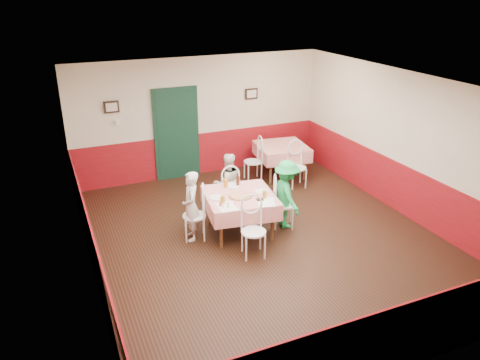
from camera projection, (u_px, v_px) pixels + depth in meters
name	position (u px, v px, depth m)	size (l,w,h in m)	color
floor	(265.00, 238.00, 8.53)	(7.00, 7.00, 0.00)	black
ceiling	(268.00, 85.00, 7.45)	(7.00, 7.00, 0.00)	white
back_wall	(200.00, 117.00, 10.95)	(6.00, 0.10, 2.80)	beige
front_wall	(410.00, 274.00, 5.03)	(6.00, 0.10, 2.80)	beige
left_wall	(84.00, 195.00, 6.89)	(0.10, 7.00, 2.80)	beige
right_wall	(404.00, 144.00, 9.09)	(0.10, 7.00, 2.80)	beige
wainscot_back	(201.00, 154.00, 11.29)	(6.00, 0.03, 1.00)	maroon
wainscot_front	(399.00, 339.00, 5.39)	(6.00, 0.03, 1.00)	maroon
wainscot_left	(92.00, 248.00, 7.25)	(0.03, 7.00, 1.00)	maroon
wainscot_right	(398.00, 187.00, 9.43)	(0.03, 7.00, 1.00)	maroon
door	(177.00, 135.00, 10.83)	(0.96, 0.06, 2.10)	black
picture_left	(111.00, 107.00, 10.01)	(0.32, 0.03, 0.26)	black
picture_right	(251.00, 94.00, 11.21)	(0.32, 0.03, 0.26)	black
thermostat	(118.00, 122.00, 10.18)	(0.10, 0.03, 0.10)	white
main_table	(240.00, 214.00, 8.60)	(1.22, 1.22, 0.77)	red
second_table	(281.00, 160.00, 11.21)	(1.12, 1.12, 0.77)	red
chair_left	(194.00, 216.00, 8.37)	(0.42, 0.42, 0.90)	white
chair_right	(284.00, 205.00, 8.78)	(0.42, 0.42, 0.90)	white
chair_far	(229.00, 192.00, 9.33)	(0.42, 0.42, 0.90)	white
chair_near	(254.00, 232.00, 7.82)	(0.42, 0.42, 0.90)	white
chair_second_a	(253.00, 162.00, 10.91)	(0.42, 0.42, 0.90)	white
chair_second_b	(297.00, 168.00, 10.55)	(0.42, 0.42, 0.90)	white
pizza	(240.00, 196.00, 8.39)	(0.41, 0.41, 0.03)	#B74723
plate_left	(216.00, 197.00, 8.33)	(0.25, 0.25, 0.01)	white
plate_right	(262.00, 191.00, 8.58)	(0.25, 0.25, 0.01)	white
plate_far	(233.00, 186.00, 8.81)	(0.25, 0.25, 0.01)	white
glass_a	(223.00, 200.00, 8.09)	(0.08, 0.08, 0.14)	#BF7219
glass_b	(265.00, 194.00, 8.30)	(0.07, 0.07, 0.13)	#BF7219
glass_c	(226.00, 183.00, 8.76)	(0.08, 0.08, 0.15)	#BF7219
beer_bottle	(238.00, 180.00, 8.79)	(0.06, 0.06, 0.22)	#381C0A
shaker_a	(223.00, 205.00, 7.97)	(0.04, 0.04, 0.09)	silver
shaker_b	(228.00, 205.00, 7.95)	(0.04, 0.04, 0.09)	silver
shaker_c	(220.00, 204.00, 7.99)	(0.04, 0.04, 0.09)	#B23319
menu_left	(227.00, 206.00, 8.01)	(0.30, 0.40, 0.00)	white
menu_right	(266.00, 202.00, 8.18)	(0.30, 0.40, 0.00)	white
wallet	(260.00, 199.00, 8.24)	(0.11, 0.09, 0.02)	black
diner_left	(191.00, 206.00, 8.28)	(0.47, 0.31, 1.29)	gray
diner_far	(228.00, 183.00, 9.31)	(0.60, 0.47, 1.24)	gray
diner_right	(286.00, 194.00, 8.71)	(0.85, 0.49, 1.32)	gray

